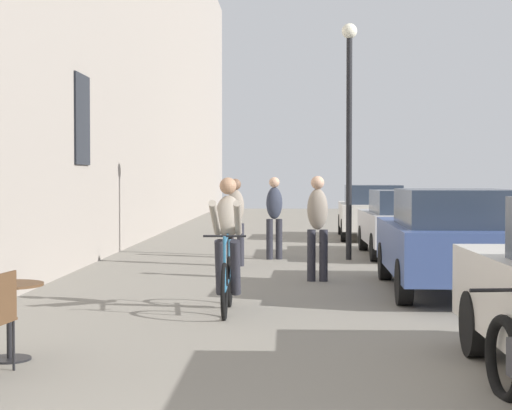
{
  "coord_description": "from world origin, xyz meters",
  "views": [
    {
      "loc": [
        0.65,
        -3.14,
        1.7
      ],
      "look_at": [
        -0.01,
        15.53,
        1.11
      ],
      "focal_mm": 59.3,
      "sensor_mm": 36.0,
      "label": 1
    }
  ],
  "objects_px": {
    "parked_car_second": "(450,239)",
    "parked_car_fourth": "(372,211)",
    "pedestrian_mid": "(235,217)",
    "pedestrian_far": "(274,213)",
    "parked_car_third": "(405,222)",
    "street_lamp": "(349,110)",
    "pedestrian_near": "(317,222)",
    "cyclist_on_bicycle": "(228,248)",
    "cafe_table_mid": "(9,305)"
  },
  "relations": [
    {
      "from": "pedestrian_near",
      "to": "street_lamp",
      "type": "bearing_deg",
      "value": 77.92
    },
    {
      "from": "parked_car_fourth",
      "to": "pedestrian_far",
      "type": "bearing_deg",
      "value": -113.2
    },
    {
      "from": "pedestrian_near",
      "to": "parked_car_second",
      "type": "xyz_separation_m",
      "value": [
        1.91,
        -1.33,
        -0.18
      ]
    },
    {
      "from": "parked_car_third",
      "to": "parked_car_fourth",
      "type": "relative_size",
      "value": 0.94
    },
    {
      "from": "cafe_table_mid",
      "to": "pedestrian_near",
      "type": "relative_size",
      "value": 0.41
    },
    {
      "from": "street_lamp",
      "to": "parked_car_fourth",
      "type": "height_order",
      "value": "street_lamp"
    },
    {
      "from": "pedestrian_near",
      "to": "pedestrian_mid",
      "type": "height_order",
      "value": "pedestrian_near"
    },
    {
      "from": "street_lamp",
      "to": "parked_car_fourth",
      "type": "bearing_deg",
      "value": 79.94
    },
    {
      "from": "cafe_table_mid",
      "to": "cyclist_on_bicycle",
      "type": "relative_size",
      "value": 0.41
    },
    {
      "from": "pedestrian_far",
      "to": "cyclist_on_bicycle",
      "type": "bearing_deg",
      "value": -94.19
    },
    {
      "from": "cyclist_on_bicycle",
      "to": "parked_car_fourth",
      "type": "xyz_separation_m",
      "value": [
        3.17,
        13.11,
        -0.03
      ]
    },
    {
      "from": "cyclist_on_bicycle",
      "to": "pedestrian_near",
      "type": "distance_m",
      "value": 3.4
    },
    {
      "from": "pedestrian_far",
      "to": "parked_car_third",
      "type": "height_order",
      "value": "pedestrian_far"
    },
    {
      "from": "cyclist_on_bicycle",
      "to": "pedestrian_mid",
      "type": "xyz_separation_m",
      "value": [
        -0.23,
        5.5,
        0.14
      ]
    },
    {
      "from": "pedestrian_far",
      "to": "parked_car_third",
      "type": "relative_size",
      "value": 0.42
    },
    {
      "from": "pedestrian_far",
      "to": "parked_car_third",
      "type": "bearing_deg",
      "value": 15.85
    },
    {
      "from": "cafe_table_mid",
      "to": "parked_car_fourth",
      "type": "xyz_separation_m",
      "value": [
        5.01,
        16.11,
        0.26
      ]
    },
    {
      "from": "pedestrian_near",
      "to": "pedestrian_mid",
      "type": "relative_size",
      "value": 1.03
    },
    {
      "from": "pedestrian_near",
      "to": "parked_car_second",
      "type": "relative_size",
      "value": 0.4
    },
    {
      "from": "pedestrian_near",
      "to": "parked_car_third",
      "type": "xyz_separation_m",
      "value": [
        2.07,
        4.55,
        -0.23
      ]
    },
    {
      "from": "pedestrian_mid",
      "to": "pedestrian_far",
      "type": "distance_m",
      "value": 1.58
    },
    {
      "from": "street_lamp",
      "to": "parked_car_second",
      "type": "distance_m",
      "value": 5.64
    },
    {
      "from": "pedestrian_far",
      "to": "parked_car_second",
      "type": "bearing_deg",
      "value": -62.2
    },
    {
      "from": "cyclist_on_bicycle",
      "to": "pedestrian_mid",
      "type": "distance_m",
      "value": 5.5
    },
    {
      "from": "cafe_table_mid",
      "to": "cyclist_on_bicycle",
      "type": "height_order",
      "value": "cyclist_on_bicycle"
    },
    {
      "from": "parked_car_fourth",
      "to": "pedestrian_mid",
      "type": "bearing_deg",
      "value": -114.04
    },
    {
      "from": "cafe_table_mid",
      "to": "street_lamp",
      "type": "relative_size",
      "value": 0.15
    },
    {
      "from": "parked_car_second",
      "to": "parked_car_fourth",
      "type": "relative_size",
      "value": 1.02
    },
    {
      "from": "pedestrian_far",
      "to": "street_lamp",
      "type": "xyz_separation_m",
      "value": [
        1.55,
        -0.05,
        2.14
      ]
    },
    {
      "from": "cyclist_on_bicycle",
      "to": "street_lamp",
      "type": "distance_m",
      "value": 7.51
    },
    {
      "from": "pedestrian_near",
      "to": "pedestrian_mid",
      "type": "bearing_deg",
      "value": 122.51
    },
    {
      "from": "parked_car_fourth",
      "to": "cyclist_on_bicycle",
      "type": "bearing_deg",
      "value": -103.59
    },
    {
      "from": "pedestrian_mid",
      "to": "parked_car_fourth",
      "type": "bearing_deg",
      "value": 65.96
    },
    {
      "from": "cafe_table_mid",
      "to": "parked_car_second",
      "type": "relative_size",
      "value": 0.16
    },
    {
      "from": "cyclist_on_bicycle",
      "to": "pedestrian_near",
      "type": "bearing_deg",
      "value": 68.1
    },
    {
      "from": "pedestrian_near",
      "to": "parked_car_fourth",
      "type": "distance_m",
      "value": 10.14
    },
    {
      "from": "cyclist_on_bicycle",
      "to": "pedestrian_far",
      "type": "xyz_separation_m",
      "value": [
        0.51,
        6.9,
        0.16
      ]
    },
    {
      "from": "cyclist_on_bicycle",
      "to": "parked_car_second",
      "type": "height_order",
      "value": "cyclist_on_bicycle"
    },
    {
      "from": "pedestrian_mid",
      "to": "parked_car_second",
      "type": "xyz_separation_m",
      "value": [
        3.41,
        -3.67,
        -0.15
      ]
    },
    {
      "from": "cafe_table_mid",
      "to": "pedestrian_far",
      "type": "distance_m",
      "value": 10.18
    },
    {
      "from": "pedestrian_far",
      "to": "street_lamp",
      "type": "height_order",
      "value": "street_lamp"
    },
    {
      "from": "street_lamp",
      "to": "parked_car_third",
      "type": "bearing_deg",
      "value": 33.86
    },
    {
      "from": "cafe_table_mid",
      "to": "pedestrian_mid",
      "type": "distance_m",
      "value": 8.66
    },
    {
      "from": "street_lamp",
      "to": "parked_car_fourth",
      "type": "xyz_separation_m",
      "value": [
        1.11,
        6.27,
        -2.32
      ]
    },
    {
      "from": "cyclist_on_bicycle",
      "to": "parked_car_fourth",
      "type": "distance_m",
      "value": 13.49
    },
    {
      "from": "pedestrian_mid",
      "to": "street_lamp",
      "type": "bearing_deg",
      "value": 30.54
    },
    {
      "from": "pedestrian_far",
      "to": "parked_car_third",
      "type": "xyz_separation_m",
      "value": [
        2.83,
        0.8,
        -0.22
      ]
    },
    {
      "from": "cyclist_on_bicycle",
      "to": "parked_car_fourth",
      "type": "bearing_deg",
      "value": 76.41
    },
    {
      "from": "street_lamp",
      "to": "parked_car_third",
      "type": "height_order",
      "value": "street_lamp"
    },
    {
      "from": "street_lamp",
      "to": "parked_car_second",
      "type": "bearing_deg",
      "value": -77.4
    }
  ]
}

